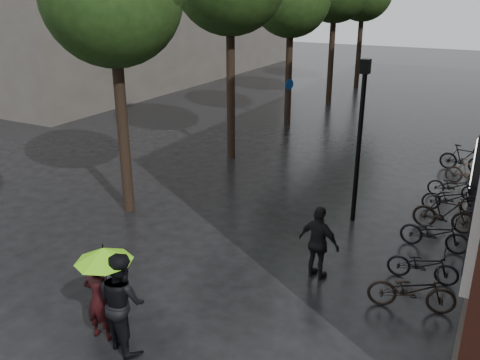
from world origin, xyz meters
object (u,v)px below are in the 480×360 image
Objects in this scene: person_burgundy at (99,299)px; parked_bicycles at (445,211)px; person_black at (122,302)px; pedestrian_walking at (319,243)px; lamp_post at (360,127)px.

person_burgundy reaches higher than parked_bicycles.
parked_bicycles is at bearing -99.75° from person_black.
lamp_post is (-0.17, 3.47, 1.91)m from pedestrian_walking.
pedestrian_walking is at bearing -101.22° from person_black.
person_black is 7.99m from lamp_post.
lamp_post reaches higher than person_burgundy.
parked_bicycles is (4.52, 8.32, -0.52)m from person_black.
parked_bicycles is at bearing 19.42° from lamp_post.
person_black is 4.63m from pedestrian_walking.
person_burgundy is 9.76m from parked_bicycles.
lamp_post is (2.14, 7.48, 1.82)m from person_black.
lamp_post reaches higher than pedestrian_walking.
person_black is at bearing 172.03° from person_burgundy.
pedestrian_walking is 0.38× the size of lamp_post.
person_black is at bearing -105.97° from lamp_post.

